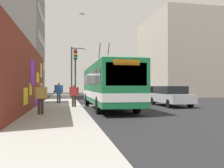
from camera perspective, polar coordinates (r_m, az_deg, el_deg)
name	(u,v)px	position (r m, az deg, el deg)	size (l,w,h in m)	color
ground_plane	(80,106)	(18.97, -7.54, -5.29)	(80.00, 80.00, 0.00)	#232326
sidewalk_slab	(60,106)	(18.93, -12.40, -5.06)	(48.00, 3.20, 0.15)	#9E9B93
graffiti_wall	(30,78)	(15.65, -19.08, 1.36)	(15.23, 0.32, 4.17)	maroon
building_far_left	(1,27)	(33.93, -25.07, 12.28)	(11.10, 9.94, 18.13)	gray
building_far_right	(178,57)	(41.03, 15.40, 6.26)	(13.65, 9.63, 12.82)	#B2A899
city_bus	(107,84)	(17.30, -1.20, 0.03)	(11.34, 2.50, 4.91)	#19723F
parked_car_silver	(170,96)	(19.50, 13.71, -2.68)	(4.83, 1.90, 1.58)	#B7B7BC
parked_car_black	(144,93)	(25.33, 7.74, -2.20)	(4.07, 1.83, 1.58)	black
parked_car_white	(130,92)	(30.69, 4.37, -1.91)	(4.68, 1.75, 1.58)	white
pedestrian_midblock	(59,91)	(20.59, -12.61, -1.59)	(0.24, 0.77, 1.75)	#2D3F59
pedestrian_near_wall	(41,96)	(12.69, -16.64, -2.76)	(0.22, 0.65, 1.59)	#3F3326
pedestrian_at_curb	(74,94)	(16.73, -9.07, -2.32)	(0.22, 0.64, 1.55)	#3F3326
traffic_light	(75,67)	(20.14, -8.74, 4.00)	(0.49, 0.28, 4.51)	#2D382D
street_lamp	(73,69)	(28.29, -9.20, 3.66)	(0.44, 1.72, 6.02)	#4C4C51
flying_pigeons	(82,14)	(22.04, -7.16, 16.25)	(0.32, 0.53, 0.17)	gray
curbside_puddle	(87,105)	(19.66, -5.90, -5.12)	(2.07, 2.07, 0.00)	black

